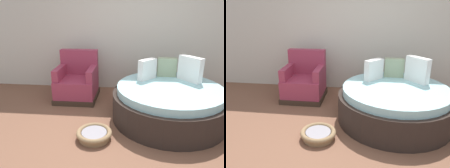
{
  "view_description": "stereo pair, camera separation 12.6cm",
  "coord_description": "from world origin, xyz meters",
  "views": [
    {
      "loc": [
        0.09,
        -2.6,
        1.84
      ],
      "look_at": [
        -0.24,
        0.91,
        0.55
      ],
      "focal_mm": 35.86,
      "sensor_mm": 36.0,
      "label": 1
    },
    {
      "loc": [
        0.22,
        -2.58,
        1.84
      ],
      "look_at": [
        -0.24,
        0.91,
        0.55
      ],
      "focal_mm": 35.86,
      "sensor_mm": 36.0,
      "label": 2
    }
  ],
  "objects": [
    {
      "name": "pet_basket",
      "position": [
        -0.42,
        0.11,
        0.07
      ],
      "size": [
        0.51,
        0.51,
        0.13
      ],
      "color": "#8E704C",
      "rests_on": "ground_plane"
    },
    {
      "name": "back_wall",
      "position": [
        0.0,
        2.25,
        1.39
      ],
      "size": [
        8.0,
        0.12,
        2.77
      ],
      "primitive_type": "cube",
      "color": "beige",
      "rests_on": "ground_plane"
    },
    {
      "name": "red_armchair",
      "position": [
        -1.01,
        1.55,
        0.33
      ],
      "size": [
        0.8,
        0.8,
        0.94
      ],
      "color": "#38281E",
      "rests_on": "ground_plane"
    },
    {
      "name": "round_daybed",
      "position": [
        0.7,
        0.84,
        0.29
      ],
      "size": [
        1.84,
        1.84,
        0.99
      ],
      "color": "#2D231E",
      "rests_on": "ground_plane"
    },
    {
      "name": "ground_plane",
      "position": [
        0.0,
        0.0,
        -0.01
      ],
      "size": [
        8.0,
        8.0,
        0.02
      ],
      "primitive_type": "cube",
      "color": "brown"
    }
  ]
}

